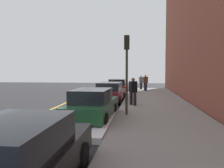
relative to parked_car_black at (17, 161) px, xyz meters
name	(u,v)px	position (x,y,z in m)	size (l,w,h in m)	color
ground_plane	(108,104)	(12.17, -0.02, -0.76)	(56.00, 56.00, 0.00)	#28282B
sidewalk	(156,104)	(12.17, -3.32, -0.68)	(28.00, 4.60, 0.15)	gray
lane_stripe_centre	(64,104)	(12.17, 3.18, -0.76)	(28.00, 0.14, 0.01)	gold
snow_bank_curb	(106,122)	(6.20, -0.72, -0.65)	(5.71, 0.56, 0.22)	white
parked_car_black	(17,161)	(0.00, 0.00, 0.00)	(4.77, 1.95, 1.51)	black
parked_car_green	(93,105)	(6.94, 0.02, 0.00)	(4.73, 2.02, 1.51)	black
parked_car_maroon	(110,92)	(13.17, -0.04, 0.00)	(4.54, 2.02, 1.51)	black
parked_car_red	(118,86)	(19.78, -0.03, 0.00)	(4.54, 1.95, 1.51)	black
pedestrian_grey_coat	(141,82)	(24.16, -2.41, 0.27)	(0.53, 0.51, 1.66)	black
pedestrian_brown_coat	(146,82)	(22.45, -2.89, 0.33)	(0.55, 0.56, 1.76)	black
pedestrian_black_coat	(133,91)	(11.08, -1.80, 0.34)	(0.53, 0.56, 1.77)	black
traffic_light_pole	(127,61)	(7.86, -1.56, 2.11)	(0.35, 0.26, 3.99)	#2D2D19
rolling_suitcase	(145,88)	(22.04, -2.87, -0.30)	(0.34, 0.22, 0.97)	#191E38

